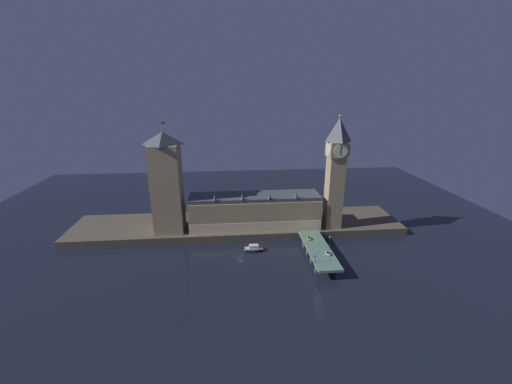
# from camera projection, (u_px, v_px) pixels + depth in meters

# --- Properties ---
(ground_plane) EXTENTS (400.00, 400.00, 0.00)m
(ground_plane) POSITION_uv_depth(u_px,v_px,m) (241.00, 257.00, 179.68)
(ground_plane) COLOR black
(embankment) EXTENTS (220.00, 42.00, 5.09)m
(embankment) POSITION_uv_depth(u_px,v_px,m) (238.00, 225.00, 215.76)
(embankment) COLOR #4C4438
(embankment) RESTS_ON ground_plane
(parliament_hall) EXTENTS (83.61, 20.42, 26.28)m
(parliament_hall) POSITION_uv_depth(u_px,v_px,m) (255.00, 211.00, 204.46)
(parliament_hall) COLOR tan
(parliament_hall) RESTS_ON embankment
(clock_tower) EXTENTS (12.15, 12.26, 72.18)m
(clock_tower) POSITION_uv_depth(u_px,v_px,m) (336.00, 170.00, 196.34)
(clock_tower) COLOR tan
(clock_tower) RESTS_ON embankment
(victoria_tower) EXTENTS (17.92, 17.92, 68.85)m
(victoria_tower) POSITION_uv_depth(u_px,v_px,m) (167.00, 183.00, 193.06)
(victoria_tower) COLOR tan
(victoria_tower) RESTS_ON embankment
(bridge) EXTENTS (12.92, 46.00, 6.37)m
(bridge) POSITION_uv_depth(u_px,v_px,m) (318.00, 252.00, 177.38)
(bridge) COLOR slate
(bridge) RESTS_ON ground_plane
(car_northbound_lead) EXTENTS (1.85, 4.09, 1.48)m
(car_northbound_lead) POSITION_uv_depth(u_px,v_px,m) (309.00, 238.00, 186.74)
(car_northbound_lead) COLOR yellow
(car_northbound_lead) RESTS_ON bridge
(car_southbound_lead) EXTENTS (1.90, 3.98, 1.47)m
(car_southbound_lead) POSITION_uv_depth(u_px,v_px,m) (328.00, 254.00, 169.57)
(car_southbound_lead) COLOR silver
(car_southbound_lead) RESTS_ON bridge
(pedestrian_near_rail) EXTENTS (0.38, 0.38, 1.80)m
(pedestrian_near_rail) POSITION_uv_depth(u_px,v_px,m) (313.00, 256.00, 166.91)
(pedestrian_near_rail) COLOR black
(pedestrian_near_rail) RESTS_ON bridge
(pedestrian_mid_walk) EXTENTS (0.38, 0.38, 1.70)m
(pedestrian_mid_walk) POSITION_uv_depth(u_px,v_px,m) (330.00, 248.00, 175.05)
(pedestrian_mid_walk) COLOR black
(pedestrian_mid_walk) RESTS_ON bridge
(street_lamp_near) EXTENTS (1.34, 0.60, 6.93)m
(street_lamp_near) POSITION_uv_depth(u_px,v_px,m) (316.00, 255.00, 160.91)
(street_lamp_near) COLOR #2D3333
(street_lamp_near) RESTS_ON bridge
(street_lamp_mid) EXTENTS (1.34, 0.60, 7.12)m
(street_lamp_mid) POSITION_uv_depth(u_px,v_px,m) (330.00, 241.00, 175.83)
(street_lamp_mid) COLOR #2D3333
(street_lamp_mid) RESTS_ON bridge
(boat_upstream) EXTENTS (12.31, 4.97, 3.94)m
(boat_upstream) POSITION_uv_depth(u_px,v_px,m) (254.00, 249.00, 186.20)
(boat_upstream) COLOR #1E2842
(boat_upstream) RESTS_ON ground_plane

